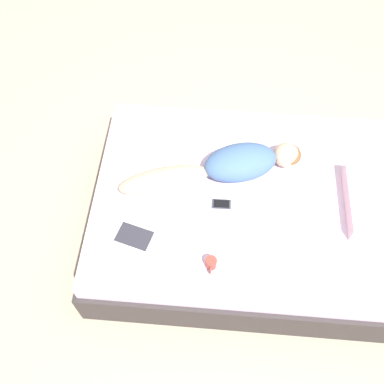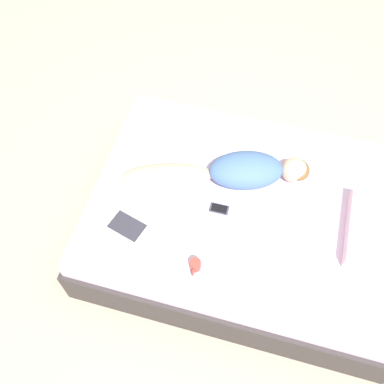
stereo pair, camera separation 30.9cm
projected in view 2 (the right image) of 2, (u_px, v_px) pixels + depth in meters
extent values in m
plane|color=#B7A88E|center=(242.00, 237.00, 3.52)|extent=(12.00, 12.00, 0.00)
cube|color=#383333|center=(244.00, 226.00, 3.37)|extent=(1.62, 2.22, 0.36)
cube|color=silver|center=(248.00, 210.00, 3.16)|extent=(1.56, 2.16, 0.14)
ellipsoid|color=#DBB28E|center=(167.00, 176.00, 3.14)|extent=(0.39, 0.68, 0.14)
ellipsoid|color=#476B9E|center=(246.00, 170.00, 3.12)|extent=(0.45, 0.59, 0.22)
ellipsoid|color=brown|center=(297.00, 169.00, 3.14)|extent=(0.23, 0.22, 0.10)
sphere|color=#DBB28E|center=(294.00, 170.00, 3.14)|extent=(0.18, 0.18, 0.18)
cube|color=white|center=(147.00, 201.00, 3.11)|extent=(0.31, 0.38, 0.01)
cube|color=white|center=(127.00, 226.00, 3.00)|extent=(0.31, 0.38, 0.01)
cube|color=#2D2D38|center=(127.00, 226.00, 3.00)|extent=(0.21, 0.26, 0.00)
cylinder|color=#993D33|center=(195.00, 265.00, 2.82)|extent=(0.07, 0.07, 0.08)
cylinder|color=black|center=(195.00, 263.00, 2.79)|extent=(0.06, 0.06, 0.00)
torus|color=#993D33|center=(194.00, 271.00, 2.80)|extent=(0.07, 0.01, 0.07)
cube|color=#333842|center=(219.00, 209.00, 3.08)|extent=(0.08, 0.13, 0.01)
cube|color=black|center=(219.00, 208.00, 3.07)|extent=(0.06, 0.11, 0.00)
cube|color=beige|center=(377.00, 233.00, 2.91)|extent=(0.54, 0.39, 0.12)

